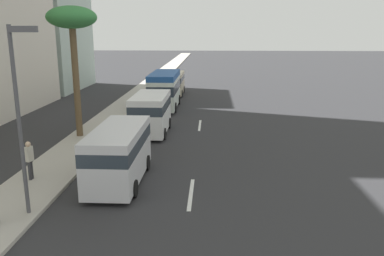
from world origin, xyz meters
name	(u,v)px	position (x,y,z in m)	size (l,w,h in m)	color
ground_plane	(202,105)	(31.50, 0.00, 0.00)	(198.00, 198.00, 0.00)	#2D2D30
sidewalk_right	(129,103)	(31.50, 6.70, 0.07)	(162.00, 2.77, 0.15)	#B2ADA3
lane_stripe_mid	(191,194)	(11.50, 0.00, 0.01)	(3.20, 0.16, 0.01)	silver
lane_stripe_far	(200,125)	(23.53, 0.00, 0.01)	(3.20, 0.16, 0.01)	silver
van_lead	(119,152)	(12.68, 3.19, 1.40)	(5.30, 2.09, 2.44)	silver
van_second	(173,82)	(36.98, 3.20, 1.32)	(4.86, 2.20, 2.30)	beige
van_third	(151,111)	(21.15, 3.08, 1.45)	(4.83, 2.22, 2.55)	white
minibus_fourth	(165,89)	(29.74, 3.19, 1.67)	(6.51, 2.30, 3.05)	silver
pedestrian_near_lamp	(29,159)	(12.43, 7.08, 1.10)	(0.38, 0.32, 1.72)	#333338
palm_tree	(72,23)	(19.85, 7.36, 6.94)	(2.90, 2.90, 7.76)	brown
street_lamp	(20,101)	(9.23, 5.60, 4.21)	(0.24, 0.97, 6.54)	#4C4C51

